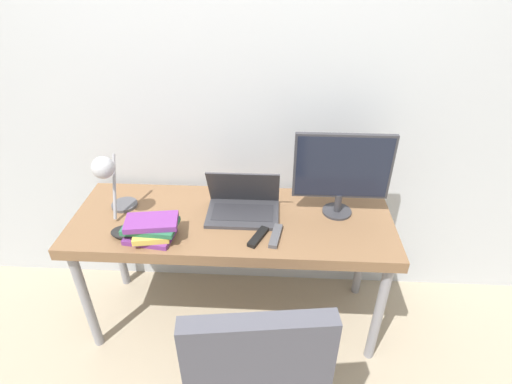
{
  "coord_description": "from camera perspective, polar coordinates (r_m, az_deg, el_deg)",
  "views": [
    {
      "loc": [
        0.21,
        -1.34,
        1.96
      ],
      "look_at": [
        0.12,
        0.27,
        0.92
      ],
      "focal_mm": 28.0,
      "sensor_mm": 36.0,
      "label": 1
    }
  ],
  "objects": [
    {
      "name": "book_stack",
      "position": [
        1.95,
        -14.77,
        -5.09
      ],
      "size": [
        0.27,
        0.19,
        0.1
      ],
      "color": "#753384",
      "rests_on": "desk"
    },
    {
      "name": "office_chair",
      "position": [
        1.68,
        -0.0,
        -24.43
      ],
      "size": [
        0.58,
        0.56,
        0.98
      ],
      "color": "black",
      "rests_on": "ground_plane"
    },
    {
      "name": "wall_back",
      "position": [
        2.11,
        -2.89,
        14.71
      ],
      "size": [
        8.0,
        0.05,
        2.6
      ],
      "color": "silver",
      "rests_on": "ground_plane"
    },
    {
      "name": "ground_plane",
      "position": [
        2.38,
        -3.61,
        -22.57
      ],
      "size": [
        12.0,
        12.0,
        0.0
      ],
      "primitive_type": "plane",
      "color": "tan"
    },
    {
      "name": "laptop",
      "position": [
        2.05,
        -1.86,
        -1.85
      ],
      "size": [
        0.37,
        0.25,
        0.24
      ],
      "color": "#38383D",
      "rests_on": "desk"
    },
    {
      "name": "monitor",
      "position": [
        1.99,
        12.22,
        3.05
      ],
      "size": [
        0.48,
        0.15,
        0.44
      ],
      "color": "#333338",
      "rests_on": "desk"
    },
    {
      "name": "media_remote",
      "position": [
        1.91,
        2.83,
        -6.28
      ],
      "size": [
        0.07,
        0.17,
        0.02
      ],
      "color": "#4C4C51",
      "rests_on": "desk"
    },
    {
      "name": "tv_remote",
      "position": [
        1.91,
        0.31,
        -6.43
      ],
      "size": [
        0.1,
        0.16,
        0.02
      ],
      "color": "black",
      "rests_on": "desk"
    },
    {
      "name": "desk",
      "position": [
        2.09,
        -3.37,
        -5.19
      ],
      "size": [
        1.64,
        0.59,
        0.74
      ],
      "color": "brown",
      "rests_on": "ground_plane"
    },
    {
      "name": "game_controller",
      "position": [
        2.02,
        -18.05,
        -5.45
      ],
      "size": [
        0.15,
        0.1,
        0.04
      ],
      "color": "black",
      "rests_on": "desk"
    },
    {
      "name": "desk_lamp",
      "position": [
        2.03,
        -20.38,
        2.11
      ],
      "size": [
        0.13,
        0.26,
        0.37
      ],
      "color": "#4C4C51",
      "rests_on": "desk"
    }
  ]
}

